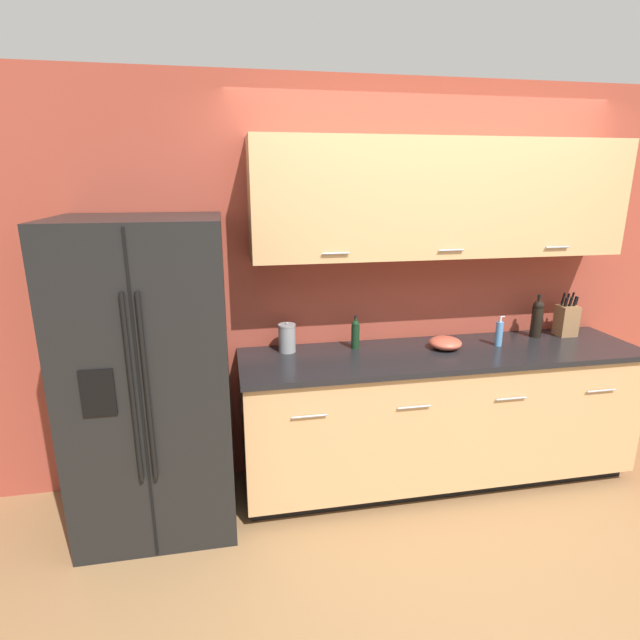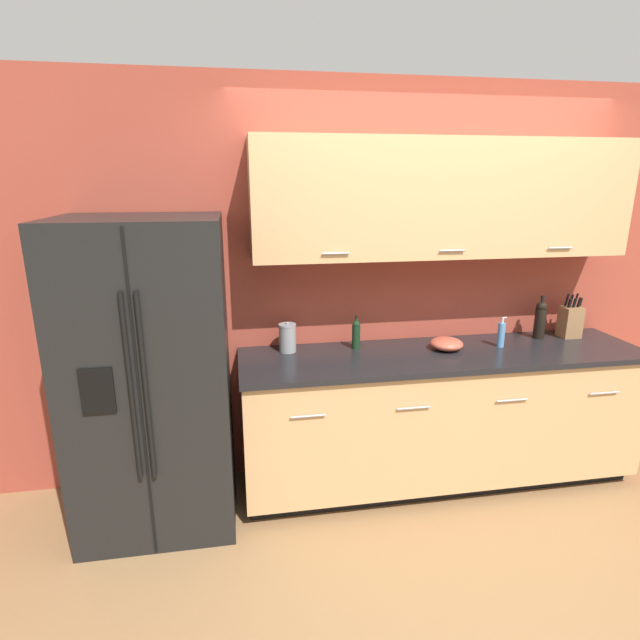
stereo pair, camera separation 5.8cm
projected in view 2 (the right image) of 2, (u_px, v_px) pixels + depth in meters
name	position (u px, v px, depth m)	size (l,w,h in m)	color
ground_plane	(474.00, 552.00, 2.76)	(14.00, 14.00, 0.00)	olive
wall_back	(426.00, 261.00, 3.31)	(10.00, 0.39, 2.60)	#993D2D
counter_unit	(439.00, 416.00, 3.32)	(2.61, 0.64, 0.93)	black
refrigerator	(152.00, 377.00, 2.85)	(0.87, 0.76, 1.80)	black
knife_block	(570.00, 321.00, 3.46)	(0.15, 0.12, 0.31)	olive
wine_bottle	(540.00, 319.00, 3.43)	(0.08, 0.08, 0.30)	black
soap_dispenser	(501.00, 334.00, 3.26)	(0.05, 0.05, 0.20)	#4C7FB2
oil_bottle	(356.00, 334.00, 3.23)	(0.05, 0.05, 0.22)	black
steel_canister	(288.00, 338.00, 3.17)	(0.11, 0.11, 0.20)	gray
mixing_bowl	(447.00, 344.00, 3.22)	(0.21, 0.21, 0.08)	#B24C38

